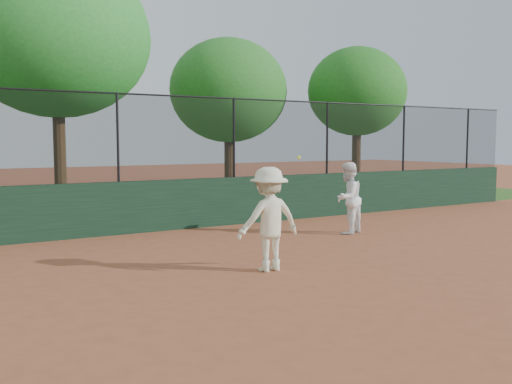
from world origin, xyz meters
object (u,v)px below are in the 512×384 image
tree_2 (56,36)px  tree_4 (357,92)px  player_main (269,219)px  player_second (348,198)px  tree_3 (229,91)px

tree_2 → tree_4: (11.55, -0.18, -1.13)m
player_main → tree_2: bearing=96.0°
player_second → tree_4: size_ratio=0.28×
player_second → tree_3: bearing=-124.8°
player_main → tree_3: (5.60, 11.40, 3.16)m
player_second → tree_2: bearing=-81.4°
player_second → tree_2: tree_2 is taller
tree_2 → tree_3: 6.92m
tree_2 → tree_3: size_ratio=1.27×
player_second → tree_3: tree_3 is taller
player_main → tree_2: (-1.04, 9.86, 4.33)m
tree_3 → tree_4: tree_3 is taller
tree_3 → player_main: bearing=-116.2°
tree_2 → tree_4: tree_2 is taller
player_main → tree_3: size_ratio=0.32×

